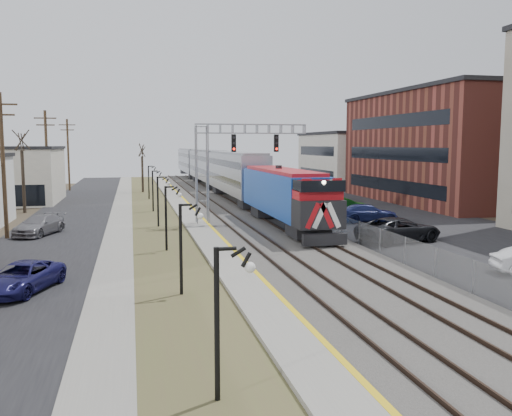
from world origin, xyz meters
name	(u,v)px	position (x,y,z in m)	size (l,w,h in m)	color
ground	(337,358)	(0.00, 0.00, 0.00)	(160.00, 160.00, 0.00)	#473D2D
street_west	(69,218)	(-11.50, 35.00, 0.02)	(7.00, 120.00, 0.04)	black
sidewalk	(121,216)	(-7.00, 35.00, 0.04)	(2.00, 120.00, 0.08)	gray
grass_median	(155,215)	(-4.00, 35.00, 0.03)	(4.00, 120.00, 0.06)	brown
platform	(187,214)	(-1.00, 35.00, 0.12)	(2.00, 120.00, 0.24)	gray
ballast_bed	(240,212)	(4.00, 35.00, 0.10)	(8.00, 120.00, 0.20)	#595651
parking_lot	(358,210)	(16.00, 35.00, 0.02)	(16.00, 120.00, 0.04)	black
platform_edge	(197,212)	(-0.12, 35.00, 0.24)	(0.24, 120.00, 0.01)	gold
track_near	(219,211)	(2.00, 35.00, 0.28)	(1.58, 120.00, 0.15)	#2D2119
track_far	(256,210)	(5.50, 35.00, 0.28)	(1.58, 120.00, 0.15)	#2D2119
train	(215,170)	(5.50, 60.48, 2.92)	(3.00, 85.85, 5.33)	#1442A7
signal_gantry	(223,156)	(1.22, 27.99, 5.59)	(9.00, 1.07, 8.15)	gray
lampposts	(166,218)	(-4.00, 18.29, 2.00)	(0.14, 62.14, 4.00)	black
utility_poles	(3,167)	(-14.50, 25.00, 5.00)	(0.28, 80.28, 10.00)	#4C3823
fence	(283,204)	(8.20, 35.00, 0.80)	(0.04, 120.00, 1.60)	gray
buildings_east	(509,146)	(30.00, 31.18, 6.31)	(16.00, 76.00, 15.00)	#9F9480
bare_trees	(59,185)	(-12.66, 38.91, 2.70)	(12.30, 42.30, 5.95)	#382D23
car_lot_c	(399,230)	(11.32, 17.63, 0.82)	(2.73, 5.92, 1.65)	black
car_lot_d	(367,214)	(13.26, 26.80, 0.74)	(2.07, 5.10, 1.48)	#171F51
car_lot_e	(329,207)	(11.81, 32.09, 0.72)	(1.70, 4.22, 1.44)	gray
car_lot_f	(344,206)	(13.10, 31.65, 0.81)	(1.71, 4.89, 1.61)	#0B380D
car_street_a	(22,278)	(-10.82, 10.07, 0.65)	(2.14, 4.65, 1.29)	#18164F
car_street_b	(39,226)	(-12.52, 26.02, 0.71)	(1.98, 4.87, 1.41)	slate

